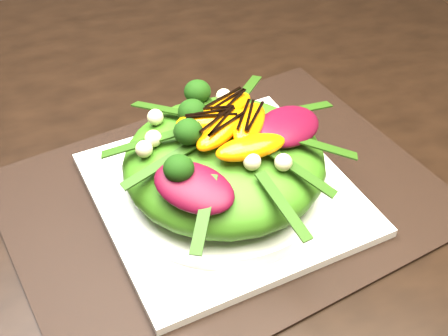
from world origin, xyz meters
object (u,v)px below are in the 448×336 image
object	(u,v)px
plate_base	(224,193)
orange_segment	(204,114)
salad_bowl	(224,184)
placemat	(224,198)
lettuce_mound	(224,162)

from	to	relation	value
plate_base	orange_segment	size ratio (longest dim) A/B	3.71
salad_bowl	orange_segment	distance (m)	0.08
placemat	lettuce_mound	world-z (taller)	lettuce_mound
placemat	salad_bowl	distance (m)	0.02
plate_base	placemat	bearing A→B (deg)	0.00
placemat	plate_base	xyz separation A→B (m)	(0.00, 0.00, 0.01)
placemat	orange_segment	bearing A→B (deg)	111.45
plate_base	lettuce_mound	world-z (taller)	lettuce_mound
salad_bowl	orange_segment	xyz separation A→B (m)	(-0.01, 0.03, 0.07)
salad_bowl	orange_segment	size ratio (longest dim) A/B	3.17
plate_base	orange_segment	bearing A→B (deg)	111.45
placemat	salad_bowl	bearing A→B (deg)	-90.00
plate_base	orange_segment	world-z (taller)	orange_segment
plate_base	salad_bowl	size ratio (longest dim) A/B	1.17
orange_segment	lettuce_mound	bearing A→B (deg)	-68.55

